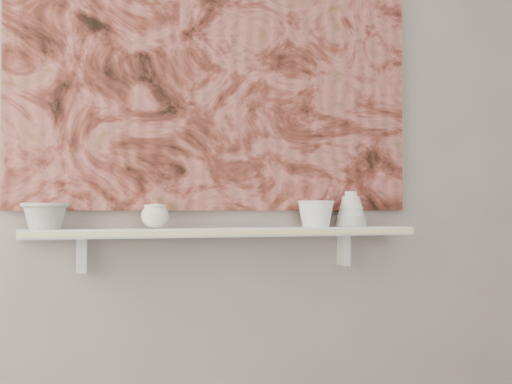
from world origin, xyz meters
name	(u,v)px	position (x,y,z in m)	size (l,w,h in m)	color
wall_back	(218,112)	(0.00, 1.60, 1.35)	(3.60, 3.60, 0.00)	gray
shelf	(226,232)	(0.00, 1.51, 0.92)	(1.40, 0.18, 0.03)	white
shelf_stripe	(233,233)	(0.00, 1.41, 0.92)	(1.40, 0.01, 0.02)	beige
bracket_left	(81,255)	(-0.49, 1.57, 0.84)	(0.03, 0.06, 0.12)	white
bracket_right	(344,250)	(0.49, 1.57, 0.84)	(0.03, 0.06, 0.12)	white
painting	(220,60)	(0.00, 1.59, 1.54)	(1.50, 0.03, 1.10)	brown
house_motif	(333,147)	(0.45, 1.57, 1.23)	(0.09, 0.00, 0.08)	black
bowl_grey	(45,215)	(-0.61, 1.51, 0.98)	(0.16, 0.16, 0.09)	gray
cup_cream	(155,216)	(-0.25, 1.51, 0.97)	(0.09, 0.09, 0.09)	silver
bell_vessel	(351,209)	(0.49, 1.51, 1.00)	(0.12, 0.12, 0.13)	silver
bowl_white	(316,213)	(0.35, 1.51, 0.98)	(0.14, 0.14, 0.10)	white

